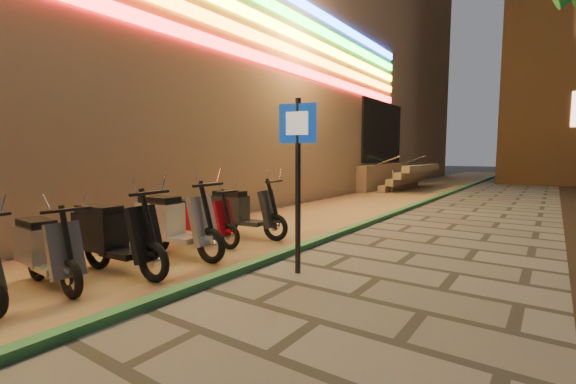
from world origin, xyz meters
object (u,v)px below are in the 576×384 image
Objects in this scene: scooter_7 at (172,223)px; scooter_8 at (200,220)px; scooter_5 at (45,250)px; scooter_9 at (241,211)px; pedestrian_sign at (298,161)px; scooter_6 at (112,236)px.

scooter_7 reaches higher than scooter_8.
scooter_9 reaches higher than scooter_5.
scooter_6 is at bearing -158.63° from pedestrian_sign.
scooter_7 is 1.78m from scooter_9.
pedestrian_sign is 2.85m from scooter_6.
pedestrian_sign is 1.61× the size of scooter_8.
scooter_8 is (-0.25, 0.85, -0.09)m from scooter_7.
scooter_5 is 0.86× the size of scooter_7.
scooter_8 is (-0.31, 1.94, -0.07)m from scooter_6.
scooter_6 reaches higher than scooter_5.
scooter_7 reaches higher than scooter_9.
scooter_7 is (0.14, 1.89, 0.08)m from scooter_5.
pedestrian_sign reaches higher than scooter_5.
pedestrian_sign reaches higher than scooter_6.
scooter_9 is (0.19, 0.93, 0.06)m from scooter_8.
scooter_5 is 0.83m from scooter_6.
scooter_7 reaches higher than scooter_5.
pedestrian_sign is 1.39× the size of scooter_6.
scooter_5 is at bearing -108.13° from scooter_6.
scooter_7 is at bearing 88.19° from scooter_6.
scooter_5 is 3.67m from scooter_9.
scooter_5 is 0.88× the size of scooter_6.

